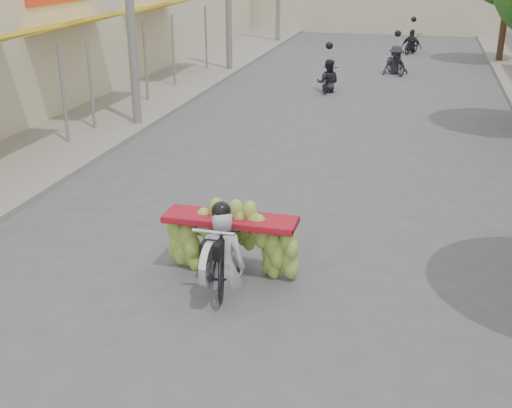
% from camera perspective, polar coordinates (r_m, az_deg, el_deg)
% --- Properties ---
extents(sidewalk_left, '(4.00, 60.00, 0.12)m').
position_cam_1_polar(sidewalk_left, '(21.67, -11.08, 9.14)').
color(sidewalk_left, gray).
rests_on(sidewalk_left, ground).
extents(banana_motorbike, '(2.20, 1.96, 2.24)m').
position_cam_1_polar(banana_motorbike, '(9.39, -2.72, -2.76)').
color(banana_motorbike, black).
rests_on(banana_motorbike, ground).
extents(bg_motorbike_a, '(0.80, 1.44, 1.95)m').
position_cam_1_polar(bg_motorbike_a, '(22.69, 6.45, 11.82)').
color(bg_motorbike_a, black).
rests_on(bg_motorbike_a, ground).
extents(bg_motorbike_b, '(1.19, 1.66, 1.95)m').
position_cam_1_polar(bg_motorbike_b, '(26.44, 12.37, 13.02)').
color(bg_motorbike_b, black).
rests_on(bg_motorbike_b, ground).
extents(bg_motorbike_c, '(1.09, 1.71, 1.95)m').
position_cam_1_polar(bg_motorbike_c, '(32.16, 13.72, 14.27)').
color(bg_motorbike_c, black).
rests_on(bg_motorbike_c, ground).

